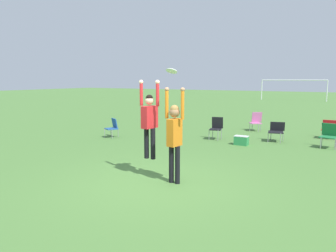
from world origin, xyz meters
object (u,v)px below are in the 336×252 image
Objects in this scene: person_jumping at (150,118)px; camping_chair_2 at (329,134)px; person_defending at (174,133)px; frisbee at (172,71)px; camping_chair_5 at (216,126)px; cooler_box at (241,140)px; camping_chair_1 at (256,120)px; camping_chair_0 at (113,126)px; camping_chair_4 at (276,130)px; camping_chair_3 at (329,128)px.

person_jumping is 7.23m from camping_chair_2.
frisbee reaches higher than person_defending.
cooler_box is at bearing 139.75° from camping_chair_5.
camping_chair_1 is at bearing -170.01° from person_defending.
person_defending is at bearing -89.56° from cooler_box.
camping_chair_0 is 0.87× the size of camping_chair_5.
person_defending is 2.57× the size of camping_chair_1.
person_jumping reaches higher than camping_chair_0.
camping_chair_4 is 2.35m from camping_chair_5.
frisbee is at bearing -91.22° from cooler_box.
camping_chair_0 is (-4.50, 3.96, -1.04)m from person_jumping.
camping_chair_1 is 4.17m from camping_chair_2.
frisbee reaches higher than camping_chair_2.
camping_chair_0 is 1.56× the size of cooler_box.
camping_chair_0 is 9.03m from camping_chair_3.
person_jumping is 7.26× the size of frisbee.
camping_chair_1 is (-0.35, 8.70, -2.14)m from frisbee.
camping_chair_2 is at bearing -135.29° from camping_chair_0.
person_jumping is 1.29m from frisbee.
camping_chair_0 is 4.34m from camping_chair_5.
frisbee is 8.97m from camping_chair_1.
frisbee is (-0.15, 0.12, 1.42)m from person_defending.
camping_chair_3 is at bearing 169.04° from person_defending.
camping_chair_3 is at bearing -148.52° from camping_chair_4.
person_defending is 2.59× the size of camping_chair_2.
person_defending is at bearing 171.58° from camping_chair_0.
camping_chair_5 reaches higher than camping_chair_2.
camping_chair_0 is at bearing 10.78° from camping_chair_1.
person_defending reaches higher than camping_chair_4.
camping_chair_2 is (2.82, 6.29, -0.72)m from person_defending.
camping_chair_5 is at bearing 101.37° from frisbee.
person_jumping is at bearing -90.00° from person_defending.
person_jumping is 2.58× the size of camping_chair_3.
camping_chair_3 is (2.68, 8.37, -0.77)m from person_defending.
camping_chair_2 is 3.08m from cooler_box.
camping_chair_0 is at bearing 55.45° from person_jumping.
camping_chair_3 is (-0.14, 2.08, -0.06)m from camping_chair_2.
camping_chair_0 is at bearing 29.10° from camping_chair_3.
camping_chair_0 reaches higher than cooler_box.
camping_chair_5 is (-0.54, 5.71, -0.97)m from person_jumping.
camping_chair_0 is at bearing 8.26° from camping_chair_4.
camping_chair_1 is 3.21m from camping_chair_3.
cooler_box is (-0.04, 5.19, -1.04)m from person_defending.
camping_chair_4 is (1.07, 6.47, -2.19)m from frisbee.
camping_chair_3 is 4.72m from camping_chair_5.
person_jumping is 9.03m from camping_chair_3.
camping_chair_4 is at bearing 3.30° from camping_chair_2.
camping_chair_4 is at bearing -128.50° from camping_chair_0.
person_jumping is at bearing 54.00° from camping_chair_1.
camping_chair_2 reaches higher than camping_chair_4.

